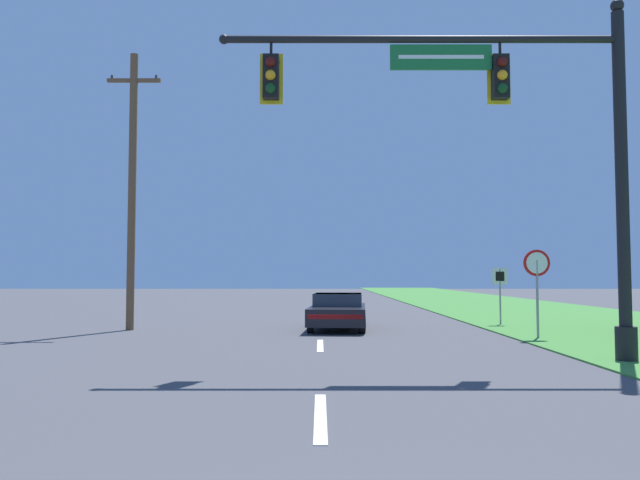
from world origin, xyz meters
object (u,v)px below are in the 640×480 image
(signal_mast, at_px, (522,140))
(stop_sign, at_px, (537,273))
(utility_pole_near, at_px, (132,186))
(car_ahead, at_px, (338,311))
(route_sign_post, at_px, (500,283))

(signal_mast, distance_m, stop_sign, 5.81)
(utility_pole_near, bearing_deg, stop_sign, -13.07)
(car_ahead, distance_m, stop_sign, 6.64)
(signal_mast, xyz_separation_m, utility_pole_near, (-10.60, 7.61, 0.12))
(route_sign_post, bearing_deg, stop_sign, -93.86)
(car_ahead, distance_m, utility_pole_near, 8.10)
(utility_pole_near, bearing_deg, car_ahead, 3.79)
(utility_pole_near, bearing_deg, signal_mast, -35.68)
(signal_mast, bearing_deg, route_sign_post, 76.86)
(signal_mast, distance_m, route_sign_post, 10.26)
(car_ahead, height_order, stop_sign, stop_sign)
(route_sign_post, bearing_deg, signal_mast, -103.14)
(route_sign_post, xyz_separation_m, utility_pole_near, (-12.82, -1.90, 3.27))
(stop_sign, relative_size, route_sign_post, 1.23)
(signal_mast, relative_size, utility_pole_near, 0.95)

